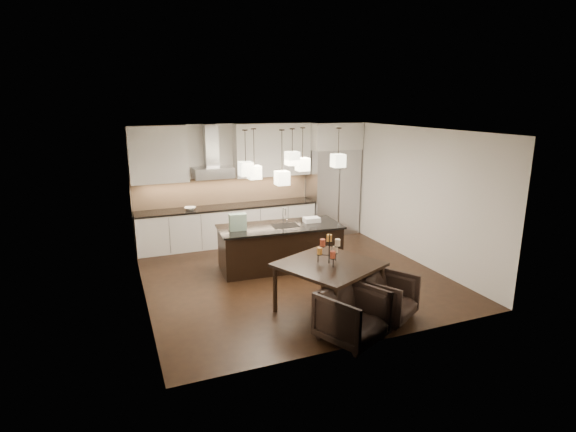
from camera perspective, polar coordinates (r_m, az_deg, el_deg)
name	(u,v)px	position (r m, az deg, el deg)	size (l,w,h in m)	color
floor	(292,276)	(8.86, 0.49, -7.59)	(5.50, 5.50, 0.02)	black
ceiling	(292,129)	(8.23, 0.53, 10.94)	(5.50, 5.50, 0.02)	white
wall_back	(249,182)	(10.98, -5.01, 4.35)	(5.50, 0.02, 2.80)	silver
wall_front	(371,249)	(6.07, 10.53, -4.16)	(5.50, 0.02, 2.80)	silver
wall_left	(138,220)	(7.84, -18.49, -0.44)	(0.02, 5.50, 2.80)	silver
wall_right	(413,195)	(9.80, 15.61, 2.65)	(0.02, 5.50, 2.80)	silver
refrigerator	(332,191)	(11.48, 5.67, 3.12)	(1.20, 0.72, 2.15)	#B7B7BA
fridge_panel	(334,136)	(11.30, 5.85, 10.10)	(1.26, 0.72, 0.65)	silver
lower_cabinets	(228,226)	(10.72, -7.57, -1.24)	(4.21, 0.62, 0.88)	silver
countertop	(228,207)	(10.61, -7.66, 1.16)	(4.21, 0.66, 0.04)	black
backsplash	(224,191)	(10.82, -8.11, 3.22)	(4.21, 0.02, 0.63)	tan
upper_cab_left	(158,154)	(10.28, -16.16, 7.51)	(1.25, 0.35, 1.25)	silver
upper_cab_right	(272,150)	(10.87, -1.99, 8.41)	(1.86, 0.35, 1.25)	silver
hood_canopy	(213,173)	(10.43, -9.48, 5.46)	(0.90, 0.52, 0.24)	#B7B7BA
hood_chimney	(211,146)	(10.47, -9.75, 8.78)	(0.30, 0.28, 0.96)	#B7B7BA
fruit_bowl	(190,208)	(10.38, -12.31, 0.94)	(0.26, 0.26, 0.06)	silver
island_body	(280,247)	(9.14, -1.02, -4.02)	(2.38, 0.95, 0.84)	black
island_top	(280,227)	(9.01, -1.03, -1.37)	(2.46, 1.03, 0.04)	black
faucet	(283,216)	(9.08, -0.63, 0.05)	(0.10, 0.23, 0.36)	silver
tote_bag	(238,222)	(8.72, -6.40, -0.76)	(0.32, 0.17, 0.32)	#276D41
food_container	(312,220)	(9.29, 3.02, -0.48)	(0.32, 0.23, 0.10)	silver
dining_table	(328,287)	(7.31, 5.15, -9.01)	(1.37, 1.37, 0.82)	black
candelabra	(329,249)	(7.07, 5.27, -4.17)	(0.39, 0.39, 0.48)	black
candle_a	(335,249)	(7.20, 6.02, -4.23)	(0.08, 0.08, 0.11)	beige
candle_b	(320,251)	(7.11, 4.04, -4.43)	(0.08, 0.08, 0.11)	gold
candle_c	(333,255)	(6.96, 5.71, -4.90)	(0.08, 0.08, 0.11)	#A33B22
candle_d	(329,238)	(7.18, 5.27, -2.79)	(0.08, 0.08, 0.11)	gold
candle_e	(323,243)	(6.94, 4.42, -3.39)	(0.08, 0.08, 0.11)	#A33B22
candle_f	(338,243)	(6.97, 6.32, -3.37)	(0.08, 0.08, 0.11)	beige
armchair_left	(352,316)	(6.52, 8.18, -12.42)	(0.81, 0.83, 0.76)	black
armchair_right	(388,297)	(7.27, 12.63, -10.00)	(0.74, 0.77, 0.70)	black
pendant_a	(246,169)	(8.47, -5.39, 5.98)	(0.24, 0.24, 0.26)	#F8F4CB
pendant_b	(254,172)	(8.87, -4.30, 5.55)	(0.24, 0.24, 0.26)	#F8F4CB
pendant_c	(292,158)	(8.81, 0.54, 7.33)	(0.24, 0.24, 0.26)	#F8F4CB
pendant_d	(302,164)	(9.17, 1.85, 6.58)	(0.24, 0.24, 0.26)	#F8F4CB
pendant_e	(338,161)	(9.11, 6.38, 7.00)	(0.24, 0.24, 0.26)	#F8F4CB
pendant_f	(282,178)	(8.50, -0.77, 4.85)	(0.24, 0.24, 0.26)	#F8F4CB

